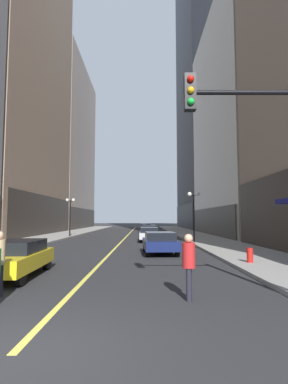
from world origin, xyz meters
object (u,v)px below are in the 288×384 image
at_px(car_silver, 150,234).
at_px(street_lamp_right_mid, 195,206).
at_px(fire_hydrant_right, 252,257).
at_px(pedestrian_in_red_jacket, 190,261).
at_px(traffic_light_near_right, 282,151).
at_px(street_lamp_left_far, 72,209).
at_px(car_navy, 161,242).
at_px(car_white, 151,230).
at_px(pedestrian_in_tan_trench, 0,258).
at_px(car_black, 147,227).
at_px(car_yellow, 17,257).

xyz_separation_m(car_silver, street_lamp_right_mid, (3.85, -2.11, 2.54)).
bearing_deg(fire_hydrant_right, pedestrian_in_red_jacket, -121.39).
distance_m(pedestrian_in_red_jacket, fire_hydrant_right, 7.00).
height_order(traffic_light_near_right, street_lamp_left_far, traffic_light_near_right).
bearing_deg(car_navy, pedestrian_in_red_jacket, -88.77).
height_order(car_white, pedestrian_in_red_jacket, pedestrian_in_red_jacket).
xyz_separation_m(car_silver, pedestrian_in_tan_trench, (-4.49, -20.31, 0.33)).
relative_size(traffic_light_near_right, street_lamp_right_mid, 1.28).
relative_size(car_white, street_lamp_right_mid, 0.93).
height_order(car_white, fire_hydrant_right, car_white).
bearing_deg(car_white, car_silver, -91.27).
distance_m(car_black, traffic_light_near_right, 41.94).
height_order(car_navy, pedestrian_in_tan_trench, pedestrian_in_tan_trench).
height_order(car_silver, street_lamp_right_mid, street_lamp_right_mid).
distance_m(car_silver, car_black, 20.04).
relative_size(pedestrian_in_tan_trench, street_lamp_left_far, 0.40).
distance_m(pedestrian_in_red_jacket, street_lamp_right_mid, 18.95).
xyz_separation_m(car_black, fire_hydrant_right, (4.57, -34.75, -0.32)).
bearing_deg(street_lamp_right_mid, pedestrian_in_red_jacket, -99.59).
relative_size(car_navy, traffic_light_near_right, 0.77).
bearing_deg(traffic_light_near_right, fire_hydrant_right, 77.46).
relative_size(car_black, pedestrian_in_red_jacket, 2.76).
xyz_separation_m(car_navy, pedestrian_in_tan_trench, (-4.98, -10.25, 0.33)).
bearing_deg(street_lamp_left_far, car_silver, -36.32).
distance_m(car_white, car_black, 9.84).
distance_m(car_navy, street_lamp_left_far, 19.30).
xyz_separation_m(car_white, traffic_light_near_right, (2.58, -31.89, 3.02)).
relative_size(car_white, pedestrian_in_tan_trench, 2.31).
height_order(car_navy, car_black, same).
height_order(car_yellow, car_silver, same).
height_order(pedestrian_in_tan_trench, street_lamp_left_far, street_lamp_left_far).
relative_size(car_navy, pedestrian_in_red_jacket, 2.52).
xyz_separation_m(street_lamp_left_far, fire_hydrant_right, (13.30, -21.29, -2.86)).
bearing_deg(car_navy, pedestrian_in_tan_trench, -115.92).
bearing_deg(car_black, car_navy, -88.65).
bearing_deg(fire_hydrant_right, street_lamp_left_far, 121.99).
relative_size(car_yellow, pedestrian_in_tan_trench, 2.56).
bearing_deg(car_navy, traffic_light_near_right, -78.74).
bearing_deg(car_black, street_lamp_left_far, -122.95).
xyz_separation_m(car_white, pedestrian_in_red_jacket, (0.49, -30.88, 0.29)).
distance_m(car_white, pedestrian_in_tan_trench, 30.89).
xyz_separation_m(car_yellow, car_silver, (5.23, 17.38, 0.00)).
bearing_deg(car_black, car_white, -87.40).
bearing_deg(pedestrian_in_red_jacket, car_white, 90.92).
bearing_deg(car_yellow, car_black, 82.37).
xyz_separation_m(pedestrian_in_red_jacket, fire_hydrant_right, (3.63, 5.96, -0.61)).
height_order(car_silver, pedestrian_in_red_jacket, pedestrian_in_red_jacket).
xyz_separation_m(car_yellow, car_black, (5.01, 37.42, 0.00)).
relative_size(car_navy, street_lamp_right_mid, 0.99).
xyz_separation_m(car_yellow, pedestrian_in_tan_trench, (0.74, -2.93, 0.33)).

